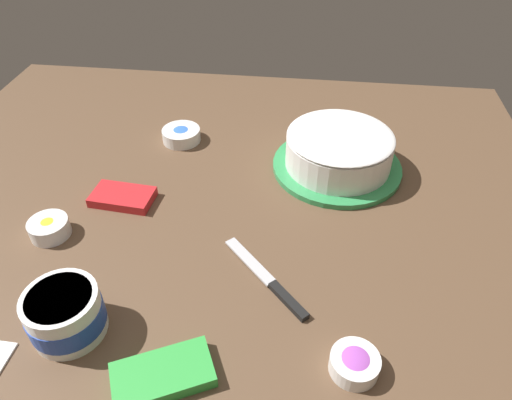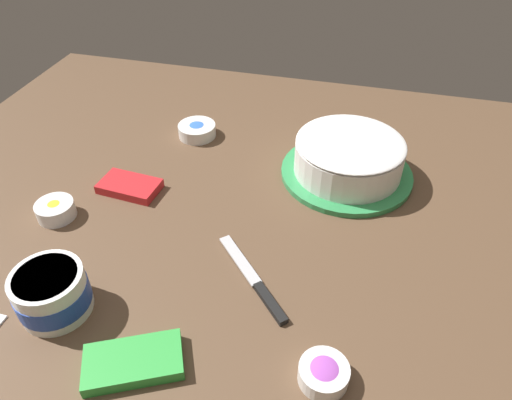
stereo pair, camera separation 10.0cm
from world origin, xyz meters
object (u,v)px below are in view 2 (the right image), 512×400
(spreading_knife, at_px, (257,284))
(candy_box_lower, at_px, (130,186))
(sprinkle_bowl_blue, at_px, (197,130))
(candy_box_upper, at_px, (133,362))
(sprinkle_bowl_yellow, at_px, (55,209))
(frosting_tub, at_px, (52,292))
(sprinkle_bowl_rainbow, at_px, (324,373))
(frosted_cake, at_px, (348,158))

(spreading_knife, distance_m, candy_box_lower, 0.41)
(spreading_knife, xyz_separation_m, sprinkle_bowl_blue, (-0.28, 0.46, 0.01))
(candy_box_lower, distance_m, candy_box_upper, 0.46)
(sprinkle_bowl_blue, height_order, sprinkle_bowl_yellow, sprinkle_bowl_yellow)
(frosting_tub, xyz_separation_m, sprinkle_bowl_rainbow, (0.47, -0.02, -0.03))
(sprinkle_bowl_rainbow, bearing_deg, frosted_cake, 92.28)
(sprinkle_bowl_blue, height_order, candy_box_lower, sprinkle_bowl_blue)
(candy_box_lower, bearing_deg, sprinkle_bowl_yellow, -127.32)
(spreading_knife, bearing_deg, sprinkle_bowl_rainbow, -46.58)
(frosted_cake, xyz_separation_m, sprinkle_bowl_yellow, (-0.59, -0.30, -0.03))
(spreading_knife, height_order, candy_box_upper, candy_box_upper)
(candy_box_upper, bearing_deg, frosted_cake, 39.41)
(frosted_cake, bearing_deg, sprinkle_bowl_blue, 169.14)
(sprinkle_bowl_blue, relative_size, candy_box_lower, 0.73)
(frosting_tub, distance_m, sprinkle_bowl_yellow, 0.26)
(frosting_tub, height_order, sprinkle_bowl_rainbow, frosting_tub)
(frosted_cake, relative_size, spreading_knife, 1.68)
(sprinkle_bowl_rainbow, xyz_separation_m, candy_box_upper, (-0.29, -0.05, -0.01))
(sprinkle_bowl_blue, bearing_deg, sprinkle_bowl_yellow, -115.53)
(sprinkle_bowl_rainbow, distance_m, candy_box_lower, 0.61)
(spreading_knife, relative_size, sprinkle_bowl_rainbow, 2.35)
(sprinkle_bowl_yellow, distance_m, candy_box_upper, 0.43)
(sprinkle_bowl_blue, xyz_separation_m, sprinkle_bowl_yellow, (-0.18, -0.38, 0.00))
(spreading_knife, bearing_deg, frosting_tub, -157.57)
(frosting_tub, height_order, spreading_knife, frosting_tub)
(frosted_cake, distance_m, frosting_tub, 0.69)
(sprinkle_bowl_yellow, bearing_deg, sprinkle_bowl_blue, 64.47)
(frosting_tub, distance_m, candy_box_upper, 0.19)
(sprinkle_bowl_rainbow, bearing_deg, frosting_tub, 178.00)
(frosted_cake, distance_m, spreading_knife, 0.41)
(spreading_knife, xyz_separation_m, sprinkle_bowl_yellow, (-0.47, 0.08, 0.01))
(candy_box_upper, bearing_deg, candy_box_lower, 91.05)
(frosted_cake, height_order, sprinkle_bowl_blue, frosted_cake)
(sprinkle_bowl_blue, bearing_deg, spreading_knife, -58.39)
(sprinkle_bowl_rainbow, bearing_deg, sprinkle_bowl_blue, 124.89)
(sprinkle_bowl_blue, distance_m, candy_box_lower, 0.27)
(frosting_tub, bearing_deg, sprinkle_bowl_rainbow, -2.00)
(frosted_cake, height_order, sprinkle_bowl_yellow, frosted_cake)
(frosted_cake, xyz_separation_m, sprinkle_bowl_rainbow, (0.02, -0.54, -0.03))
(frosted_cake, bearing_deg, sprinkle_bowl_yellow, -152.71)
(sprinkle_bowl_yellow, bearing_deg, frosted_cake, 27.29)
(spreading_knife, xyz_separation_m, candy_box_lower, (-0.36, 0.20, 0.00))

